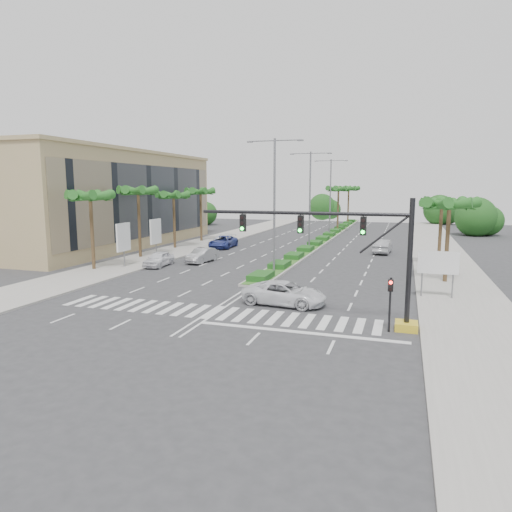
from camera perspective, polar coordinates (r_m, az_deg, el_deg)
The scene contains 28 objects.
ground at distance 28.86m, azimuth -5.39°, elevation -7.03°, with size 160.00×160.00×0.00m, color #333335.
footpath_right at distance 46.30m, azimuth 22.83°, elevation -1.63°, with size 6.00×120.00×0.15m, color gray.
footpath_left at distance 53.10m, azimuth -11.90°, elevation 0.10°, with size 6.00×120.00×0.15m, color gray.
median at distance 71.76m, azimuth 9.03°, elevation 2.37°, with size 2.20×75.00×0.20m, color gray.
median_grass at distance 71.74m, azimuth 9.03°, elevation 2.46°, with size 1.80×75.00×0.04m, color #286121.
building at distance 63.49m, azimuth -17.88°, elevation 6.60°, with size 12.00×36.00×12.00m, color tan.
signal_gantry at distance 25.90m, azimuth 13.68°, elevation -1.20°, with size 12.60×1.20×7.20m.
pedestrian_signal at distance 25.45m, azimuth 16.44°, elevation -4.73°, with size 0.28×0.36×3.00m.
direction_sign at distance 33.97m, azimuth 21.81°, elevation -1.01°, with size 2.70×0.11×3.40m.
billboard_near at distance 45.65m, azimuth -16.24°, elevation 2.23°, with size 0.18×2.10×4.35m.
billboard_far at distance 50.69m, azimuth -12.44°, elevation 2.97°, with size 0.18×2.10×4.35m.
palm_left_near at distance 44.98m, azimuth -20.01°, elevation 6.73°, with size 4.57×4.68×7.55m.
palm_left_mid at distance 51.52m, azimuth -14.52°, elevation 7.57°, with size 4.57×4.68×7.95m.
palm_left_far at distance 58.43m, azimuth -10.26°, elevation 7.23°, with size 4.57×4.68×7.35m.
palm_left_end at distance 65.58m, azimuth -6.94°, elevation 7.78°, with size 4.57×4.68×7.75m.
palm_right_near at distance 39.65m, azimuth 23.03°, elevation 5.68°, with size 4.57×4.68×7.05m.
palm_right_far at distance 47.63m, azimuth 22.21°, elevation 5.75°, with size 4.57×4.68×6.75m.
palm_median_a at distance 81.24m, azimuth 10.27°, elevation 8.05°, with size 4.57×4.68×8.05m.
palm_median_b at distance 96.12m, azimuth 11.51°, elevation 8.08°, with size 4.57×4.68×8.05m.
streetlight_near at distance 41.02m, azimuth 2.32°, elevation 7.27°, with size 5.10×0.25×12.00m.
streetlight_mid at distance 56.59m, azimuth 6.76°, elevation 7.58°, with size 5.10×0.25×12.00m.
streetlight_far at distance 72.34m, azimuth 9.28°, elevation 7.74°, with size 5.10×0.25×12.00m.
car_parked_a at distance 46.05m, azimuth -12.06°, elevation -0.35°, with size 1.76×4.38×1.49m, color white.
car_parked_b at distance 47.73m, azimuth -6.75°, elevation 0.09°, with size 1.58×4.53×1.49m, color #A8A7AC.
car_parked_c at distance 58.92m, azimuth -4.12°, elevation 1.76°, with size 2.54×5.50×1.53m, color navy.
car_parked_d at distance 60.73m, azimuth -4.27°, elevation 1.94°, with size 2.07×5.08×1.47m, color white.
car_crossing at distance 30.48m, azimuth 3.59°, elevation -4.67°, with size 2.56×5.56×1.55m, color white.
car_right at distance 55.96m, azimuth 15.56°, elevation 1.16°, with size 1.74×4.98×1.64m, color #A5A6AA.
Camera 1 is at (11.13, -25.47, 7.76)m, focal length 32.00 mm.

